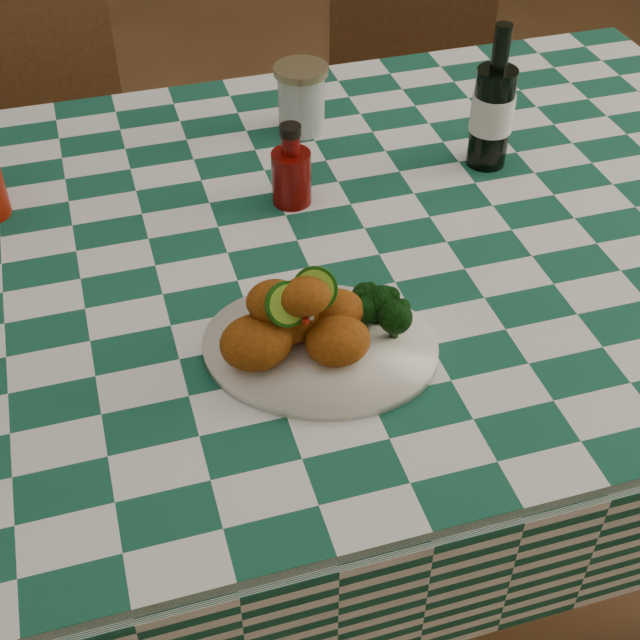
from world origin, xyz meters
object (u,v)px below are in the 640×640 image
object	(u,v)px
plate	(320,348)
beer_bottle	(494,97)
dining_table	(301,423)
fried_chicken_pile	(303,313)
ketchup_bottle	(291,165)
wooden_chair_right	(400,152)
wooden_chair_left	(45,190)
mason_jar	(301,99)

from	to	relation	value
plate	beer_bottle	xyz separation A→B (m)	(0.38, 0.35, 0.11)
dining_table	fried_chicken_pile	world-z (taller)	fried_chicken_pile
ketchup_bottle	wooden_chair_right	bearing A→B (deg)	55.72
dining_table	wooden_chair_left	distance (m)	0.80
wooden_chair_right	wooden_chair_left	bearing A→B (deg)	-152.33
dining_table	wooden_chair_left	xyz separation A→B (m)	(-0.37, 0.70, 0.11)
fried_chicken_pile	ketchup_bottle	world-z (taller)	ketchup_bottle
ketchup_bottle	mason_jar	bearing A→B (deg)	70.36
fried_chicken_pile	beer_bottle	world-z (taller)	beer_bottle
fried_chicken_pile	wooden_chair_right	xyz separation A→B (m)	(0.51, 0.97, -0.43)
fried_chicken_pile	wooden_chair_right	bearing A→B (deg)	62.24
ketchup_bottle	wooden_chair_right	distance (m)	0.88
fried_chicken_pile	wooden_chair_right	distance (m)	1.18
ketchup_bottle	mason_jar	distance (m)	0.22
ketchup_bottle	mason_jar	size ratio (longest dim) A/B	1.13
mason_jar	ketchup_bottle	bearing A→B (deg)	-109.64
beer_bottle	mason_jar	bearing A→B (deg)	143.70
ketchup_bottle	mason_jar	world-z (taller)	ketchup_bottle
plate	wooden_chair_left	bearing A→B (deg)	109.69
fried_chicken_pile	mason_jar	size ratio (longest dim) A/B	1.45
fried_chicken_pile	beer_bottle	xyz separation A→B (m)	(0.40, 0.35, 0.04)
plate	beer_bottle	size ratio (longest dim) A/B	1.26
plate	dining_table	bearing A→B (deg)	81.42
fried_chicken_pile	beer_bottle	distance (m)	0.54
plate	fried_chicken_pile	xyz separation A→B (m)	(-0.02, 0.00, 0.06)
wooden_chair_left	fried_chicken_pile	bearing A→B (deg)	-78.89
ketchup_bottle	beer_bottle	size ratio (longest dim) A/B	0.56
dining_table	wooden_chair_right	world-z (taller)	wooden_chair_right
ketchup_bottle	wooden_chair_right	world-z (taller)	ketchup_bottle
fried_chicken_pile	wooden_chair_left	distance (m)	1.04
mason_jar	wooden_chair_right	distance (m)	0.70
plate	ketchup_bottle	size ratio (longest dim) A/B	2.26
dining_table	mason_jar	world-z (taller)	mason_jar
ketchup_bottle	mason_jar	xyz separation A→B (m)	(0.07, 0.21, -0.01)
fried_chicken_pile	beer_bottle	size ratio (longest dim) A/B	0.72
dining_table	mason_jar	distance (m)	0.55
ketchup_bottle	wooden_chair_right	xyz separation A→B (m)	(0.44, 0.64, -0.42)
plate	beer_bottle	distance (m)	0.53
dining_table	plate	world-z (taller)	plate
beer_bottle	wooden_chair_left	bearing A→B (deg)	140.94
mason_jar	wooden_chair_left	xyz separation A→B (m)	(-0.46, 0.39, -0.34)
wooden_chair_left	dining_table	bearing A→B (deg)	-69.58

